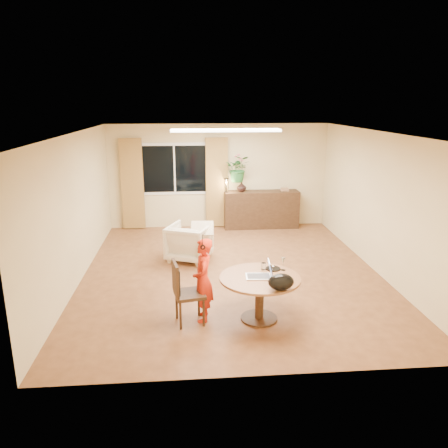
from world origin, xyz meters
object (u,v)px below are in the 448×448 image
at_px(dining_chair, 190,292).
at_px(sideboard, 261,209).
at_px(dining_table, 260,286).
at_px(child, 203,280).
at_px(armchair, 189,242).

relative_size(dining_chair, sideboard, 0.50).
bearing_deg(dining_table, sideboard, 80.16).
bearing_deg(sideboard, dining_chair, -110.92).
bearing_deg(dining_chair, dining_table, -9.84).
distance_m(dining_chair, child, 0.26).
distance_m(child, armchair, 2.59).
xyz_separation_m(dining_chair, child, (0.20, 0.09, 0.15)).
height_order(armchair, sideboard, sideboard).
bearing_deg(dining_chair, sideboard, 58.67).
bearing_deg(child, dining_table, 85.91).
height_order(dining_table, armchair, armchair).
bearing_deg(child, sideboard, 162.04).
relative_size(armchair, sideboard, 0.43).
relative_size(child, armchair, 1.53).
bearing_deg(armchair, dining_table, 133.31).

